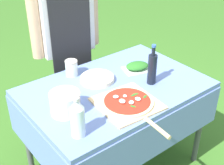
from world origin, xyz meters
TOP-DOWN VIEW (x-y plane):
  - ground_plane at (0.00, 0.00)m, footprint 12.00×12.00m
  - prep_table at (0.00, 0.00)m, footprint 1.20×0.81m
  - person_cook at (0.01, 0.62)m, footprint 0.56×0.22m
  - pizza_on_peel at (-0.08, -0.21)m, footprint 0.38×0.56m
  - oil_bottle at (0.22, -0.11)m, footprint 0.06×0.06m
  - water_bottle at (-0.46, -0.26)m, footprint 0.08×0.08m
  - herb_container at (0.27, 0.08)m, footprint 0.23×0.19m
  - mixing_tub at (-0.41, -0.05)m, footprint 0.18×0.18m
  - plate_stack at (-0.05, 0.13)m, footprint 0.23×0.23m
  - sauce_jar at (-0.15, 0.31)m, footprint 0.09×0.09m

SIDE VIEW (x-z plane):
  - ground_plane at x=0.00m, z-range 0.00..0.00m
  - prep_table at x=0.00m, z-range 0.28..1.00m
  - pizza_on_peel at x=-0.08m, z-range 0.71..0.76m
  - plate_stack at x=-0.05m, z-range 0.72..0.75m
  - herb_container at x=0.27m, z-range 0.72..0.78m
  - sauce_jar at x=-0.15m, z-range 0.72..0.83m
  - mixing_tub at x=-0.41m, z-range 0.72..0.85m
  - water_bottle at x=-0.46m, z-range 0.72..0.95m
  - oil_bottle at x=0.22m, z-range 0.70..0.97m
  - person_cook at x=0.01m, z-range 0.14..1.64m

